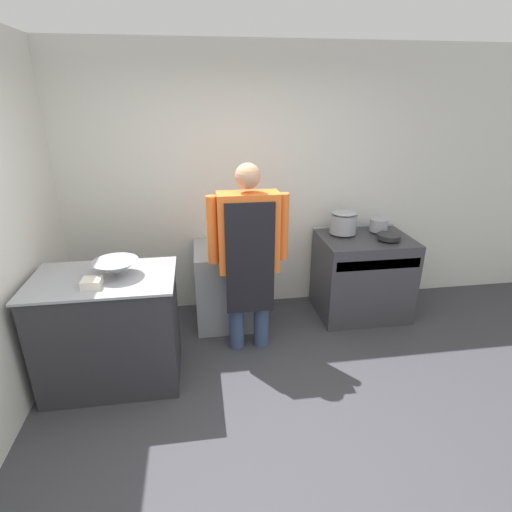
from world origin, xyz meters
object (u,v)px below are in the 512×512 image
at_px(mixing_bowl, 116,268).
at_px(person_cook, 248,249).
at_px(stock_pot, 343,222).
at_px(sauce_pot, 379,225).
at_px(fridge_unit, 230,285).
at_px(plastic_tub, 92,283).
at_px(saute_pan, 389,237).
at_px(stove, 362,276).

bearing_deg(mixing_bowl, person_cook, 14.25).
height_order(stock_pot, sauce_pot, stock_pot).
relative_size(fridge_unit, plastic_tub, 6.00).
relative_size(mixing_bowl, stock_pot, 1.28).
xyz_separation_m(mixing_bowl, saute_pan, (2.51, 0.61, -0.09)).
bearing_deg(fridge_unit, person_cook, -75.64).
relative_size(stove, mixing_bowl, 2.65).
bearing_deg(stock_pot, stove, -31.20).
xyz_separation_m(plastic_tub, stock_pot, (2.26, 1.03, 0.04)).
bearing_deg(person_cook, mixing_bowl, -165.75).
height_order(stove, mixing_bowl, mixing_bowl).
relative_size(stove, plastic_tub, 6.85).
bearing_deg(mixing_bowl, stock_pot, 21.96).
distance_m(fridge_unit, stock_pot, 1.34).
bearing_deg(plastic_tub, person_cook, 20.48).
height_order(fridge_unit, mixing_bowl, mixing_bowl).
relative_size(stove, saute_pan, 3.99).
xyz_separation_m(fridge_unit, saute_pan, (1.59, -0.17, 0.50)).
distance_m(fridge_unit, mixing_bowl, 1.34).
height_order(person_cook, sauce_pot, person_cook).
relative_size(plastic_tub, sauce_pot, 0.73).
distance_m(fridge_unit, person_cook, 0.79).
distance_m(person_cook, saute_pan, 1.50).
xyz_separation_m(fridge_unit, stock_pot, (1.20, 0.08, 0.60)).
distance_m(plastic_tub, stock_pot, 2.49).
bearing_deg(person_cook, plastic_tub, -159.52).
distance_m(mixing_bowl, stock_pot, 2.29).
bearing_deg(sauce_pot, stove, -145.73).
bearing_deg(person_cook, saute_pan, 13.10).
relative_size(person_cook, saute_pan, 7.44).
bearing_deg(fridge_unit, mixing_bowl, -139.86).
bearing_deg(mixing_bowl, saute_pan, 13.59).
height_order(person_cook, saute_pan, person_cook).
height_order(person_cook, stock_pot, person_cook).
bearing_deg(fridge_unit, stove, -2.03).
distance_m(person_cook, sauce_pot, 1.57).
bearing_deg(stove, plastic_tub, -159.79).
bearing_deg(saute_pan, sauce_pot, 90.00).
bearing_deg(mixing_bowl, sauce_pot, 18.80).
distance_m(fridge_unit, plastic_tub, 1.54).
bearing_deg(stock_pot, person_cook, -151.15).
bearing_deg(sauce_pot, saute_pan, -90.00).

